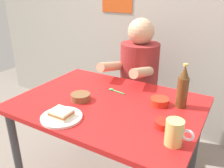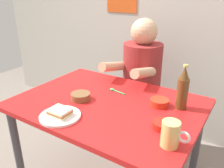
% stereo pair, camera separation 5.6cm
% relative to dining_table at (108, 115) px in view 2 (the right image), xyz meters
% --- Properties ---
extents(dining_table, '(1.10, 0.80, 0.74)m').
position_rel_dining_table_xyz_m(dining_table, '(0.00, 0.00, 0.00)').
color(dining_table, red).
rests_on(dining_table, ground).
extents(stool, '(0.34, 0.34, 0.45)m').
position_rel_dining_table_xyz_m(stool, '(-0.07, 0.63, -0.30)').
color(stool, '#4C4C51').
rests_on(stool, ground).
extents(person_seated, '(0.33, 0.56, 0.72)m').
position_rel_dining_table_xyz_m(person_seated, '(-0.07, 0.62, 0.12)').
color(person_seated, maroon).
rests_on(person_seated, stool).
extents(plate_orange, '(0.22, 0.22, 0.01)m').
position_rel_dining_table_xyz_m(plate_orange, '(-0.11, -0.29, 0.10)').
color(plate_orange, silver).
rests_on(plate_orange, dining_table).
extents(sandwich, '(0.11, 0.09, 0.04)m').
position_rel_dining_table_xyz_m(sandwich, '(-0.11, -0.29, 0.13)').
color(sandwich, beige).
rests_on(sandwich, plate_orange).
extents(beer_mug, '(0.13, 0.08, 0.12)m').
position_rel_dining_table_xyz_m(beer_mug, '(0.47, -0.21, 0.15)').
color(beer_mug, '#D1BC66').
rests_on(beer_mug, dining_table).
extents(beer_bottle, '(0.06, 0.06, 0.26)m').
position_rel_dining_table_xyz_m(beer_bottle, '(0.40, 0.16, 0.21)').
color(beer_bottle, '#593819').
rests_on(beer_bottle, dining_table).
extents(condiment_bowl_brown, '(0.12, 0.12, 0.04)m').
position_rel_dining_table_xyz_m(condiment_bowl_brown, '(-0.16, -0.06, 0.12)').
color(condiment_bowl_brown, brown).
rests_on(condiment_bowl_brown, dining_table).
extents(sambal_bowl_red, '(0.10, 0.10, 0.03)m').
position_rel_dining_table_xyz_m(sambal_bowl_red, '(0.38, -0.09, 0.11)').
color(sambal_bowl_red, '#B21E14').
rests_on(sambal_bowl_red, dining_table).
extents(sauce_bowl_chili, '(0.11, 0.11, 0.04)m').
position_rel_dining_table_xyz_m(sauce_bowl_chili, '(0.28, 0.13, 0.12)').
color(sauce_bowl_chili, red).
rests_on(sauce_bowl_chili, dining_table).
extents(spoon, '(0.13, 0.03, 0.01)m').
position_rel_dining_table_xyz_m(spoon, '(-0.05, 0.16, 0.10)').
color(spoon, '#26A559').
rests_on(spoon, dining_table).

